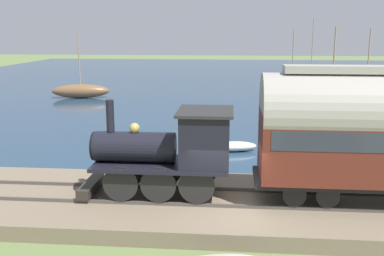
{
  "coord_description": "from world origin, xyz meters",
  "views": [
    {
      "loc": [
        -13.98,
        -0.09,
        6.22
      ],
      "look_at": [
        7.64,
        1.82,
        1.48
      ],
      "focal_mm": 42.0,
      "sensor_mm": 36.0,
      "label": 1
    }
  ],
  "objects_px": {
    "steam_locomotive": "(175,147)",
    "rowboat_mid_harbor": "(326,169)",
    "sailboat_black": "(311,78)",
    "sailboat_brown": "(81,91)",
    "rowboat_far_out": "(233,146)",
    "sailboat_yellow": "(291,94)",
    "sailboat_teal": "(330,125)",
    "sailboat_red": "(365,106)",
    "rowboat_off_pier": "(215,131)"
  },
  "relations": [
    {
      "from": "rowboat_far_out",
      "to": "rowboat_mid_harbor",
      "type": "bearing_deg",
      "value": -140.18
    },
    {
      "from": "sailboat_brown",
      "to": "rowboat_far_out",
      "type": "relative_size",
      "value": 2.35
    },
    {
      "from": "sailboat_brown",
      "to": "sailboat_teal",
      "type": "xyz_separation_m",
      "value": [
        -13.1,
        -20.09,
        -0.14
      ]
    },
    {
      "from": "steam_locomotive",
      "to": "rowboat_off_pier",
      "type": "height_order",
      "value": "steam_locomotive"
    },
    {
      "from": "sailboat_black",
      "to": "sailboat_teal",
      "type": "height_order",
      "value": "sailboat_black"
    },
    {
      "from": "rowboat_off_pier",
      "to": "rowboat_far_out",
      "type": "distance_m",
      "value": 3.75
    },
    {
      "from": "sailboat_teal",
      "to": "rowboat_far_out",
      "type": "xyz_separation_m",
      "value": [
        -4.65,
        5.89,
        -0.27
      ]
    },
    {
      "from": "rowboat_far_out",
      "to": "steam_locomotive",
      "type": "bearing_deg",
      "value": 156.44
    },
    {
      "from": "sailboat_yellow",
      "to": "rowboat_off_pier",
      "type": "relative_size",
      "value": 2.76
    },
    {
      "from": "sailboat_black",
      "to": "sailboat_brown",
      "type": "xyz_separation_m",
      "value": [
        -13.83,
        23.43,
        0.03
      ]
    },
    {
      "from": "rowboat_mid_harbor",
      "to": "rowboat_far_out",
      "type": "relative_size",
      "value": 1.04
    },
    {
      "from": "sailboat_yellow",
      "to": "sailboat_brown",
      "type": "xyz_separation_m",
      "value": [
        0.39,
        19.35,
        -0.0
      ]
    },
    {
      "from": "sailboat_red",
      "to": "rowboat_mid_harbor",
      "type": "height_order",
      "value": "sailboat_red"
    },
    {
      "from": "sailboat_black",
      "to": "rowboat_off_pier",
      "type": "bearing_deg",
      "value": -171.46
    },
    {
      "from": "sailboat_black",
      "to": "rowboat_far_out",
      "type": "distance_m",
      "value": 32.9
    },
    {
      "from": "sailboat_black",
      "to": "sailboat_teal",
      "type": "relative_size",
      "value": 1.19
    },
    {
      "from": "sailboat_brown",
      "to": "rowboat_off_pier",
      "type": "distance_m",
      "value": 19.29
    },
    {
      "from": "sailboat_teal",
      "to": "steam_locomotive",
      "type": "bearing_deg",
      "value": 174.18
    },
    {
      "from": "sailboat_red",
      "to": "rowboat_far_out",
      "type": "distance_m",
      "value": 14.63
    },
    {
      "from": "sailboat_black",
      "to": "sailboat_red",
      "type": "height_order",
      "value": "sailboat_black"
    },
    {
      "from": "sailboat_yellow",
      "to": "sailboat_black",
      "type": "height_order",
      "value": "sailboat_black"
    },
    {
      "from": "sailboat_yellow",
      "to": "sailboat_black",
      "type": "bearing_deg",
      "value": -16.83
    },
    {
      "from": "sailboat_yellow",
      "to": "sailboat_teal",
      "type": "height_order",
      "value": "sailboat_teal"
    },
    {
      "from": "sailboat_red",
      "to": "rowboat_mid_harbor",
      "type": "bearing_deg",
      "value": -175.25
    },
    {
      "from": "sailboat_brown",
      "to": "rowboat_far_out",
      "type": "distance_m",
      "value": 22.73
    },
    {
      "from": "sailboat_brown",
      "to": "sailboat_yellow",
      "type": "bearing_deg",
      "value": -100.09
    },
    {
      "from": "sailboat_red",
      "to": "rowboat_off_pier",
      "type": "height_order",
      "value": "sailboat_red"
    },
    {
      "from": "sailboat_brown",
      "to": "sailboat_teal",
      "type": "relative_size",
      "value": 0.94
    },
    {
      "from": "rowboat_mid_harbor",
      "to": "sailboat_red",
      "type": "bearing_deg",
      "value": 15.53
    },
    {
      "from": "sailboat_teal",
      "to": "sailboat_red",
      "type": "bearing_deg",
      "value": -5.32
    },
    {
      "from": "rowboat_mid_harbor",
      "to": "rowboat_off_pier",
      "type": "distance_m",
      "value": 8.77
    },
    {
      "from": "sailboat_teal",
      "to": "rowboat_off_pier",
      "type": "xyz_separation_m",
      "value": [
        -1.06,
        7.0,
        -0.29
      ]
    },
    {
      "from": "sailboat_yellow",
      "to": "rowboat_mid_harbor",
      "type": "distance_m",
      "value": 20.89
    },
    {
      "from": "sailboat_brown",
      "to": "rowboat_far_out",
      "type": "xyz_separation_m",
      "value": [
        -17.74,
        -14.2,
        -0.4
      ]
    },
    {
      "from": "steam_locomotive",
      "to": "sailboat_black",
      "type": "bearing_deg",
      "value": -15.86
    },
    {
      "from": "steam_locomotive",
      "to": "sailboat_black",
      "type": "height_order",
      "value": "sailboat_black"
    },
    {
      "from": "steam_locomotive",
      "to": "sailboat_red",
      "type": "distance_m",
      "value": 22.49
    },
    {
      "from": "steam_locomotive",
      "to": "sailboat_red",
      "type": "bearing_deg",
      "value": -31.65
    },
    {
      "from": "sailboat_brown",
      "to": "sailboat_black",
      "type": "bearing_deg",
      "value": -68.39
    },
    {
      "from": "steam_locomotive",
      "to": "rowboat_mid_harbor",
      "type": "xyz_separation_m",
      "value": [
        4.66,
        -6.12,
        -2.08
      ]
    },
    {
      "from": "sailboat_red",
      "to": "rowboat_far_out",
      "type": "height_order",
      "value": "sailboat_red"
    },
    {
      "from": "sailboat_teal",
      "to": "rowboat_mid_harbor",
      "type": "distance_m",
      "value": 8.36
    },
    {
      "from": "sailboat_black",
      "to": "sailboat_teal",
      "type": "xyz_separation_m",
      "value": [
        -26.92,
        3.35,
        -0.11
      ]
    },
    {
      "from": "sailboat_red",
      "to": "rowboat_off_pier",
      "type": "distance_m",
      "value": 13.09
    },
    {
      "from": "sailboat_black",
      "to": "rowboat_mid_harbor",
      "type": "bearing_deg",
      "value": -159.57
    },
    {
      "from": "sailboat_black",
      "to": "rowboat_mid_harbor",
      "type": "relative_size",
      "value": 2.86
    },
    {
      "from": "steam_locomotive",
      "to": "rowboat_mid_harbor",
      "type": "relative_size",
      "value": 1.96
    },
    {
      "from": "sailboat_yellow",
      "to": "sailboat_brown",
      "type": "distance_m",
      "value": 19.36
    },
    {
      "from": "sailboat_black",
      "to": "sailboat_yellow",
      "type": "bearing_deg",
      "value": -167.19
    },
    {
      "from": "steam_locomotive",
      "to": "rowboat_off_pier",
      "type": "bearing_deg",
      "value": -4.62
    }
  ]
}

